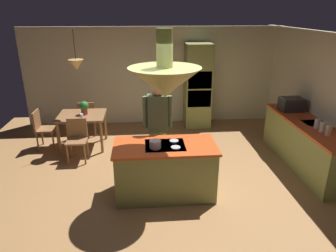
{
  "coord_description": "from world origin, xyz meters",
  "views": [
    {
      "loc": [
        -0.33,
        -4.7,
        2.95
      ],
      "look_at": [
        0.1,
        0.4,
        1.0
      ],
      "focal_mm": 32.89,
      "sensor_mm": 36.0,
      "label": 1
    }
  ],
  "objects": [
    {
      "name": "cooking_pot_on_cooktop",
      "position": [
        -0.16,
        -0.33,
        0.98
      ],
      "size": [
        0.18,
        0.18,
        0.12
      ],
      "primitive_type": "cylinder",
      "color": "#B2B2B7",
      "rests_on": "kitchen_island"
    },
    {
      "name": "person_at_island",
      "position": [
        -0.08,
        0.5,
        1.03
      ],
      "size": [
        0.53,
        0.24,
        1.77
      ],
      "color": "tan",
      "rests_on": "ground"
    },
    {
      "name": "pendant_light_over_table",
      "position": [
        -1.7,
        1.9,
        1.86
      ],
      "size": [
        0.32,
        0.32,
        0.82
      ],
      "color": "#E0B266"
    },
    {
      "name": "wall_back",
      "position": [
        0.0,
        3.45,
        1.27
      ],
      "size": [
        6.8,
        0.1,
        2.55
      ],
      "primitive_type": "cube",
      "color": "beige",
      "rests_on": "ground"
    },
    {
      "name": "kitchen_island",
      "position": [
        0.0,
        -0.2,
        0.46
      ],
      "size": [
        1.67,
        0.85,
        0.92
      ],
      "color": "#8C934C",
      "rests_on": "ground"
    },
    {
      "name": "oven_tower",
      "position": [
        1.1,
        3.04,
        1.08
      ],
      "size": [
        0.66,
        0.62,
        2.16
      ],
      "color": "#8C934C",
      "rests_on": "ground"
    },
    {
      "name": "microwave_on_counter",
      "position": [
        2.84,
        1.38,
        1.04
      ],
      "size": [
        0.46,
        0.36,
        0.28
      ],
      "primitive_type": "cube",
      "color": "#232326",
      "rests_on": "counter_run_right"
    },
    {
      "name": "cup_on_table",
      "position": [
        -1.66,
        1.68,
        0.81
      ],
      "size": [
        0.07,
        0.07,
        0.09
      ],
      "primitive_type": "cylinder",
      "color": "white",
      "rests_on": "dining_table"
    },
    {
      "name": "ground",
      "position": [
        0.0,
        0.0,
        0.0
      ],
      "size": [
        8.16,
        8.16,
        0.0
      ],
      "primitive_type": "plane",
      "color": "#9E7042"
    },
    {
      "name": "chair_by_back_wall",
      "position": [
        -1.7,
        2.56,
        0.5
      ],
      "size": [
        0.4,
        0.4,
        0.87
      ],
      "rotation": [
        0.0,
        0.0,
        3.14
      ],
      "color": "brown",
      "rests_on": "ground"
    },
    {
      "name": "chair_at_corner",
      "position": [
        -2.59,
        1.9,
        0.5
      ],
      "size": [
        0.4,
        0.4,
        0.87
      ],
      "rotation": [
        0.0,
        0.0,
        1.57
      ],
      "color": "brown",
      "rests_on": "ground"
    },
    {
      "name": "dining_table",
      "position": [
        -1.7,
        1.9,
        0.65
      ],
      "size": [
        1.02,
        0.88,
        0.76
      ],
      "color": "brown",
      "rests_on": "ground"
    },
    {
      "name": "canister_tea",
      "position": [
        2.84,
        0.31,
        0.99
      ],
      "size": [
        0.11,
        0.11,
        0.17
      ],
      "primitive_type": "cylinder",
      "color": "silver",
      "rests_on": "counter_run_right"
    },
    {
      "name": "counter_run_right",
      "position": [
        2.84,
        0.6,
        0.46
      ],
      "size": [
        0.73,
        2.63,
        0.9
      ],
      "color": "#8C934C",
      "rests_on": "ground"
    },
    {
      "name": "range_hood",
      "position": [
        0.0,
        -0.2,
        1.95
      ],
      "size": [
        1.1,
        1.1,
        1.0
      ],
      "color": "#8C934C"
    },
    {
      "name": "canister_sugar",
      "position": [
        2.84,
        0.13,
        0.99
      ],
      "size": [
        0.11,
        0.11,
        0.18
      ],
      "primitive_type": "cylinder",
      "color": "silver",
      "rests_on": "counter_run_right"
    },
    {
      "name": "canister_flour",
      "position": [
        2.84,
        -0.05,
        1.0
      ],
      "size": [
        0.1,
        0.1,
        0.2
      ],
      "primitive_type": "cylinder",
      "color": "#E0B78C",
      "rests_on": "counter_run_right"
    },
    {
      "name": "potted_plant_on_table",
      "position": [
        -1.63,
        1.92,
        0.93
      ],
      "size": [
        0.2,
        0.2,
        0.3
      ],
      "color": "#99382D",
      "rests_on": "dining_table"
    },
    {
      "name": "chair_facing_island",
      "position": [
        -1.7,
        1.24,
        0.5
      ],
      "size": [
        0.4,
        0.4,
        0.87
      ],
      "color": "brown",
      "rests_on": "ground"
    }
  ]
}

